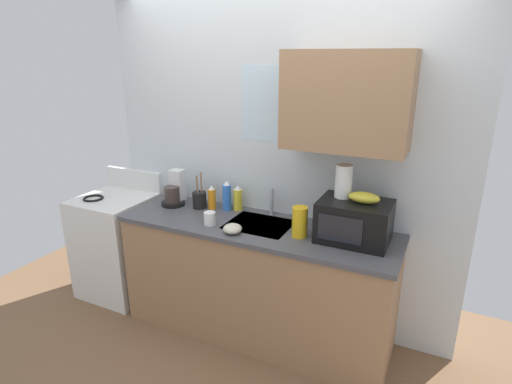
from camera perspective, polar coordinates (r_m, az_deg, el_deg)
kitchen_wall_assembly at (r=3.09m, az=4.25°, el=4.95°), size 2.82×0.42×2.50m
counter_unit at (r=3.19m, az=0.01°, el=-11.85°), size 2.05×0.63×0.90m
sink_faucet at (r=3.15m, az=2.19°, el=-1.27°), size 0.03×0.03×0.21m
stove_range at (r=3.92m, az=-18.44°, el=-6.84°), size 0.60×0.60×1.08m
microwave at (r=2.78m, az=13.38°, el=-3.92°), size 0.46×0.35×0.27m
banana_bunch at (r=2.71m, az=14.68°, el=-0.75°), size 0.20×0.11×0.07m
paper_towel_roll at (r=2.77m, az=11.99°, el=1.46°), size 0.11×0.11×0.22m
coffee_maker at (r=3.43m, az=-11.14°, el=0.03°), size 0.19×0.21×0.28m
dish_soap_bottle_yellow at (r=3.25m, az=-2.53°, el=-0.89°), size 0.07×0.07×0.20m
dish_soap_bottle_blue at (r=3.25m, az=-4.03°, el=-0.56°), size 0.07×0.07×0.24m
dish_soap_bottle_orange at (r=3.29m, az=-6.11°, el=-0.80°), size 0.06×0.06×0.20m
cereal_canister at (r=2.79m, az=6.05°, el=-4.12°), size 0.10×0.10×0.21m
mug_white at (r=3.00m, az=-6.40°, el=-3.64°), size 0.08×0.08×0.09m
utensil_crock at (r=3.33m, az=-7.80°, el=-1.01°), size 0.11×0.11×0.30m
small_bowl at (r=2.85m, az=-3.26°, el=-5.07°), size 0.13×0.13×0.06m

